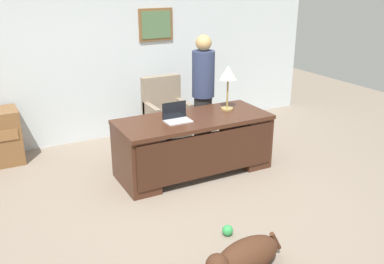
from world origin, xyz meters
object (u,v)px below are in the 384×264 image
object	(u,v)px
desk_lamp	(228,75)
desk	(195,143)
dog_lying	(244,256)
person_standing	(203,92)
dog_toy_ball	(228,230)
laptop	(176,116)
armchair	(166,115)

from	to	relation	value
desk_lamp	desk	bearing A→B (deg)	-167.51
desk_lamp	dog_lying	bearing A→B (deg)	-118.34
desk	desk_lamp	distance (m)	0.98
person_standing	dog_toy_ball	xyz separation A→B (m)	(-0.90, -2.10, -0.81)
person_standing	dog_toy_ball	size ratio (longest dim) A/B	15.29
desk_lamp	person_standing	bearing A→B (deg)	95.84
desk	person_standing	size ratio (longest dim) A/B	1.17
desk	laptop	xyz separation A→B (m)	(-0.24, 0.03, 0.39)
person_standing	dog_lying	world-z (taller)	person_standing
desk	desk_lamp	size ratio (longest dim) A/B	3.30
dog_lying	dog_toy_ball	xyz separation A→B (m)	(0.17, 0.53, -0.10)
dog_lying	person_standing	bearing A→B (deg)	67.96
desk	laptop	world-z (taller)	laptop
desk	armchair	world-z (taller)	armchair
armchair	person_standing	xyz separation A→B (m)	(0.42, -0.37, 0.39)
armchair	dog_lying	distance (m)	3.10
armchair	desk_lamp	xyz separation A→B (m)	(0.48, -0.93, 0.74)
desk_lamp	armchair	bearing A→B (deg)	117.22
dog_lying	laptop	bearing A→B (deg)	80.74
desk	laptop	bearing A→B (deg)	174.06
armchair	desk_lamp	world-z (taller)	desk_lamp
person_standing	laptop	world-z (taller)	person_standing
armchair	dog_toy_ball	xyz separation A→B (m)	(-0.48, -2.48, -0.42)
dog_lying	desk_lamp	distance (m)	2.60
laptop	desk_lamp	world-z (taller)	desk_lamp
dog_lying	dog_toy_ball	bearing A→B (deg)	72.20
laptop	desk_lamp	xyz separation A→B (m)	(0.80, 0.10, 0.41)
desk_lamp	dog_toy_ball	world-z (taller)	desk_lamp
person_standing	laptop	bearing A→B (deg)	-138.80
armchair	dog_toy_ball	world-z (taller)	armchair
desk	laptop	distance (m)	0.46
armchair	laptop	size ratio (longest dim) A/B	3.24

